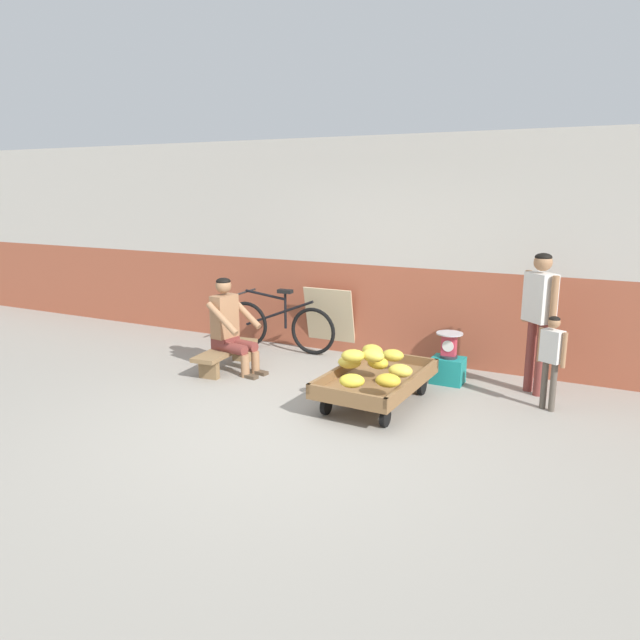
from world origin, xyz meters
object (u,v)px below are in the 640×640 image
(banana_cart, at_px, (377,382))
(customer_adult, at_px, (539,308))
(bicycle_near_left, at_px, (279,325))
(low_bench, at_px, (226,354))
(plastic_crate, at_px, (448,370))
(customer_child, at_px, (552,353))
(sign_board, at_px, (330,320))
(weighing_scale, at_px, (449,345))
(vendor_seated, at_px, (230,325))

(banana_cart, relative_size, customer_adult, 0.96)
(bicycle_near_left, bearing_deg, low_bench, -97.52)
(banana_cart, height_order, customer_adult, customer_adult)
(plastic_crate, distance_m, bicycle_near_left, 2.47)
(customer_adult, bearing_deg, customer_child, -66.61)
(sign_board, bearing_deg, bicycle_near_left, -157.74)
(sign_board, bearing_deg, low_bench, -120.93)
(low_bench, xyz_separation_m, bicycle_near_left, (0.14, 1.04, 0.15))
(weighing_scale, xyz_separation_m, customer_child, (1.12, -0.37, 0.14))
(bicycle_near_left, relative_size, customer_adult, 1.09)
(banana_cart, bearing_deg, vendor_seated, 172.40)
(banana_cart, height_order, weighing_scale, weighing_scale)
(weighing_scale, height_order, sign_board, sign_board)
(weighing_scale, relative_size, customer_child, 0.31)
(customer_adult, height_order, customer_child, customer_adult)
(low_bench, relative_size, vendor_seated, 0.98)
(low_bench, relative_size, sign_board, 1.27)
(low_bench, distance_m, sign_board, 1.54)
(banana_cart, relative_size, sign_board, 1.67)
(banana_cart, distance_m, plastic_crate, 1.11)
(banana_cart, relative_size, vendor_seated, 1.29)
(plastic_crate, relative_size, sign_board, 0.41)
(bicycle_near_left, bearing_deg, weighing_scale, -7.61)
(plastic_crate, xyz_separation_m, customer_child, (1.12, -0.37, 0.45))
(low_bench, height_order, sign_board, sign_board)
(low_bench, relative_size, weighing_scale, 3.74)
(vendor_seated, relative_size, bicycle_near_left, 0.69)
(sign_board, xyz_separation_m, customer_adult, (2.71, -0.50, 0.51))
(customer_adult, bearing_deg, low_bench, -167.05)
(low_bench, distance_m, bicycle_near_left, 1.06)
(low_bench, distance_m, weighing_scale, 2.68)
(banana_cart, relative_size, bicycle_near_left, 0.89)
(weighing_scale, xyz_separation_m, sign_board, (-1.79, 0.59, -0.01))
(customer_adult, bearing_deg, plastic_crate, -174.72)
(plastic_crate, height_order, customer_child, customer_child)
(sign_board, distance_m, customer_adult, 2.80)
(plastic_crate, height_order, weighing_scale, weighing_scale)
(vendor_seated, xyz_separation_m, plastic_crate, (2.49, 0.73, -0.42))
(plastic_crate, bearing_deg, bicycle_near_left, 172.41)
(weighing_scale, bearing_deg, sign_board, 161.77)
(weighing_scale, height_order, bicycle_near_left, bicycle_near_left)
(vendor_seated, bearing_deg, weighing_scale, 16.36)
(weighing_scale, relative_size, customer_adult, 0.20)
(bicycle_near_left, height_order, customer_child, customer_child)
(banana_cart, distance_m, vendor_seated, 2.05)
(bicycle_near_left, height_order, sign_board, sign_board)
(low_bench, height_order, plastic_crate, plastic_crate)
(banana_cart, bearing_deg, weighing_scale, 64.21)
(plastic_crate, distance_m, customer_adult, 1.22)
(low_bench, xyz_separation_m, weighing_scale, (2.57, 0.72, 0.25))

